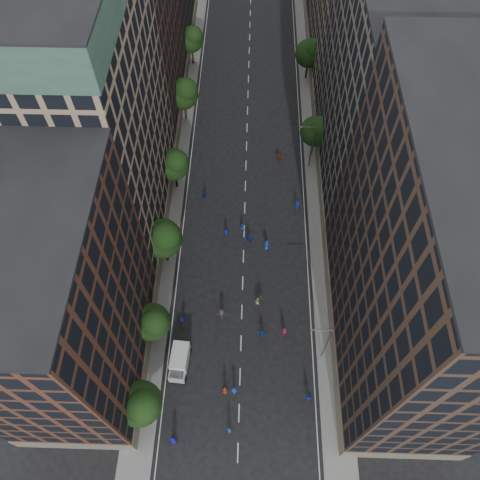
{
  "coord_description": "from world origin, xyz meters",
  "views": [
    {
      "loc": [
        0.5,
        -8.65,
        59.96
      ],
      "look_at": [
        -0.55,
        28.59,
        2.0
      ],
      "focal_mm": 35.0,
      "sensor_mm": 36.0,
      "label": 1
    }
  ],
  "objects_px": {
    "cargo_van": "(179,361)",
    "skater_1": "(229,431)",
    "streetlamp_near": "(325,342)",
    "streetlamp_far": "(311,145)",
    "skater_0": "(173,440)",
    "skater_2": "(308,396)"
  },
  "relations": [
    {
      "from": "cargo_van",
      "to": "skater_1",
      "type": "bearing_deg",
      "value": -46.06
    },
    {
      "from": "streetlamp_near",
      "to": "cargo_van",
      "type": "bearing_deg",
      "value": -174.85
    },
    {
      "from": "streetlamp_near",
      "to": "streetlamp_far",
      "type": "bearing_deg",
      "value": 90.0
    },
    {
      "from": "streetlamp_far",
      "to": "streetlamp_near",
      "type": "bearing_deg",
      "value": -90.0
    },
    {
      "from": "cargo_van",
      "to": "streetlamp_near",
      "type": "bearing_deg",
      "value": 9.54
    },
    {
      "from": "skater_1",
      "to": "cargo_van",
      "type": "bearing_deg",
      "value": -32.6
    },
    {
      "from": "streetlamp_far",
      "to": "skater_1",
      "type": "xyz_separation_m",
      "value": [
        -11.46,
        -42.75,
        -4.23
      ]
    },
    {
      "from": "streetlamp_far",
      "to": "skater_0",
      "type": "relative_size",
      "value": 4.76
    },
    {
      "from": "streetlamp_far",
      "to": "skater_1",
      "type": "distance_m",
      "value": 44.46
    },
    {
      "from": "streetlamp_far",
      "to": "cargo_van",
      "type": "xyz_separation_m",
      "value": [
        -18.16,
        -34.64,
        -3.82
      ]
    },
    {
      "from": "streetlamp_far",
      "to": "skater_0",
      "type": "height_order",
      "value": "streetlamp_far"
    },
    {
      "from": "skater_0",
      "to": "skater_1",
      "type": "height_order",
      "value": "skater_0"
    },
    {
      "from": "cargo_van",
      "to": "skater_0",
      "type": "bearing_deg",
      "value": -84.84
    },
    {
      "from": "skater_2",
      "to": "streetlamp_far",
      "type": "bearing_deg",
      "value": -105.5
    },
    {
      "from": "streetlamp_near",
      "to": "skater_1",
      "type": "height_order",
      "value": "streetlamp_near"
    },
    {
      "from": "skater_1",
      "to": "streetlamp_far",
      "type": "bearing_deg",
      "value": -87.15
    },
    {
      "from": "cargo_van",
      "to": "skater_0",
      "type": "relative_size",
      "value": 2.6
    },
    {
      "from": "skater_1",
      "to": "skater_2",
      "type": "distance_m",
      "value": 10.5
    },
    {
      "from": "streetlamp_near",
      "to": "skater_2",
      "type": "xyz_separation_m",
      "value": [
        -1.87,
        -5.47,
        -4.21
      ]
    },
    {
      "from": "streetlamp_near",
      "to": "cargo_van",
      "type": "distance_m",
      "value": 18.63
    },
    {
      "from": "streetlamp_near",
      "to": "skater_0",
      "type": "height_order",
      "value": "streetlamp_near"
    },
    {
      "from": "streetlamp_far",
      "to": "skater_2",
      "type": "relative_size",
      "value": 4.73
    }
  ]
}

